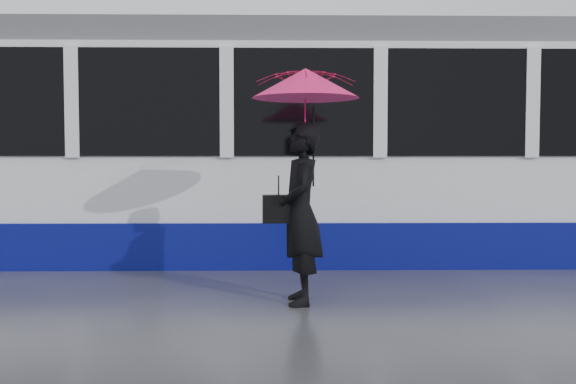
{
  "coord_description": "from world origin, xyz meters",
  "views": [
    {
      "loc": [
        0.88,
        -7.11,
        1.47
      ],
      "look_at": [
        1.01,
        -0.09,
        1.1
      ],
      "focal_mm": 40.0,
      "sensor_mm": 36.0,
      "label": 1
    }
  ],
  "objects": [
    {
      "name": "umbrella",
      "position": [
        1.18,
        -0.68,
        2.01
      ],
      "size": [
        1.15,
        1.15,
        1.24
      ],
      "rotation": [
        0.0,
        0.0,
        0.07
      ],
      "color": "#F9145E",
      "rests_on": "ground"
    },
    {
      "name": "rails",
      "position": [
        0.0,
        2.5,
        0.01
      ],
      "size": [
        34.0,
        1.51,
        0.02
      ],
      "color": "#3F3D38",
      "rests_on": "ground"
    },
    {
      "name": "ground",
      "position": [
        0.0,
        0.0,
        0.0
      ],
      "size": [
        90.0,
        90.0,
        0.0
      ],
      "primitive_type": "plane",
      "color": "#2D2D32",
      "rests_on": "ground"
    },
    {
      "name": "woman",
      "position": [
        1.13,
        -0.68,
        0.92
      ],
      "size": [
        0.48,
        0.7,
        1.83
      ],
      "primitive_type": "imported",
      "rotation": [
        0.0,
        0.0,
        -1.5
      ],
      "color": "black",
      "rests_on": "ground"
    },
    {
      "name": "handbag",
      "position": [
        0.91,
        -0.66,
        0.96
      ],
      "size": [
        0.34,
        0.16,
        0.46
      ],
      "rotation": [
        0.0,
        0.0,
        0.07
      ],
      "color": "black",
      "rests_on": "ground"
    }
  ]
}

